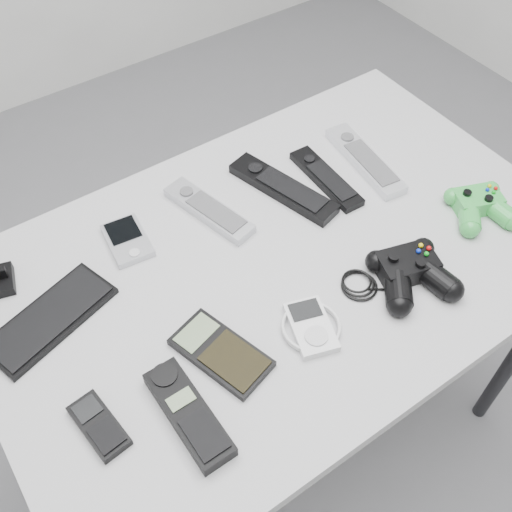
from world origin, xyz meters
TOP-DOWN VIEW (x-y plane):
  - floor at (0.00, 0.00)m, footprint 3.50×3.50m
  - desk at (-0.09, -0.06)m, footprint 1.11×0.71m
  - pda_keyboard at (-0.50, 0.05)m, footprint 0.24×0.16m
  - pda at (-0.31, 0.13)m, footprint 0.08×0.12m
  - remote_silver_a at (-0.15, 0.11)m, footprint 0.10×0.21m
  - remote_black_a at (0.01, 0.07)m, footprint 0.12×0.25m
  - remote_black_b at (0.10, 0.05)m, footprint 0.05×0.20m
  - remote_silver_b at (0.20, 0.04)m, footprint 0.08×0.24m
  - mobile_phone at (-0.52, -0.18)m, footprint 0.06×0.11m
  - cordless_handset at (-0.40, -0.24)m, footprint 0.06×0.18m
  - calculator at (-0.30, -0.18)m, footprint 0.13×0.18m
  - mp3_player at (-0.15, -0.22)m, footprint 0.13×0.13m
  - controller_black at (0.07, -0.24)m, footprint 0.28×0.22m
  - controller_green at (0.29, -0.19)m, footprint 0.17×0.17m

SIDE VIEW (x-z plane):
  - floor at x=0.00m, z-range 0.00..0.00m
  - desk at x=-0.09m, z-range 0.31..1.05m
  - pda_keyboard at x=-0.50m, z-range 0.74..0.76m
  - calculator at x=-0.30m, z-range 0.74..0.76m
  - pda at x=-0.31m, z-range 0.74..0.76m
  - mobile_phone at x=-0.52m, z-range 0.74..0.76m
  - remote_black_b at x=0.10m, z-range 0.74..0.76m
  - mp3_player at x=-0.15m, z-range 0.74..0.76m
  - remote_silver_a at x=-0.15m, z-range 0.74..0.76m
  - remote_silver_b at x=0.20m, z-range 0.74..0.77m
  - remote_black_a at x=0.01m, z-range 0.74..0.77m
  - cordless_handset at x=-0.40m, z-range 0.74..0.77m
  - controller_green at x=0.29m, z-range 0.74..0.78m
  - controller_black at x=0.07m, z-range 0.74..0.79m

